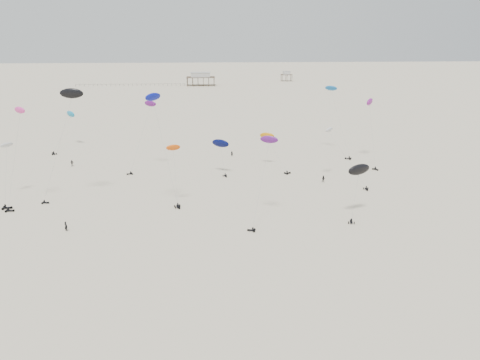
{
  "coord_description": "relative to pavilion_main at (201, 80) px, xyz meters",
  "views": [
    {
      "loc": [
        -7.06,
        -6.81,
        36.68
      ],
      "look_at": [
        0.0,
        88.0,
        7.0
      ],
      "focal_mm": 35.0,
      "sensor_mm": 36.0,
      "label": 1
    }
  ],
  "objects": [
    {
      "name": "rig_0",
      "position": [
        -6.63,
        -257.62,
        12.76
      ],
      "size": [
        7.43,
        5.52,
        25.15
      ],
      "rotation": [
        0.0,
        0.0,
        3.5
      ],
      "color": "black",
      "rests_on": "ground"
    },
    {
      "name": "rig_8",
      "position": [
        -43.65,
        -196.42,
        4.33
      ],
      "size": [
        6.17,
        18.37,
        17.18
      ],
      "rotation": [
        0.0,
        0.0,
        0.61
      ],
      "color": "black",
      "rests_on": "ground"
    },
    {
      "name": "pavilion_main",
      "position": [
        0.0,
        0.0,
        0.0
      ],
      "size": [
        21.0,
        13.0,
        9.8
      ],
      "color": "brown",
      "rests_on": "ground"
    },
    {
      "name": "rig_9",
      "position": [
        44.33,
        -211.03,
        10.38
      ],
      "size": [
        6.39,
        16.73,
        23.35
      ],
      "rotation": [
        0.0,
        0.0,
        1.1
      ],
      "color": "black",
      "rests_on": "ground"
    },
    {
      "name": "rig_3",
      "position": [
        37.94,
        -241.74,
        3.96
      ],
      "size": [
        8.89,
        15.88,
        18.61
      ],
      "rotation": [
        0.0,
        0.0,
        3.12
      ],
      "color": "black",
      "rests_on": "ground"
    },
    {
      "name": "spectator_3",
      "position": [
        10.97,
        -214.33,
        -4.22
      ],
      "size": [
        0.75,
        0.52,
        2.02
      ],
      "primitive_type": "imported",
      "rotation": [
        0.0,
        0.0,
        3.16
      ],
      "color": "black",
      "rests_on": "ground"
    },
    {
      "name": "ground_plane",
      "position": [
        10.0,
        -150.0,
        -4.22
      ],
      "size": [
        900.0,
        900.0,
        0.0
      ],
      "primitive_type": "plane",
      "color": "beige"
    },
    {
      "name": "rig_7",
      "position": [
        -38.26,
        -254.63,
        9.04
      ],
      "size": [
        5.24,
        8.94,
        21.78
      ],
      "rotation": [
        0.0,
        0.0,
        4.64
      ],
      "color": "black",
      "rests_on": "ground"
    },
    {
      "name": "spectator_2",
      "position": [
        -36.11,
        -222.42,
        -4.22
      ],
      "size": [
        1.38,
        0.9,
        2.17
      ],
      "primitive_type": "imported",
      "rotation": [
        0.0,
        0.0,
        6.11
      ],
      "color": "black",
      "rests_on": "ground"
    },
    {
      "name": "rig_4",
      "position": [
        52.33,
        -220.53,
        10.32
      ],
      "size": [
        5.07,
        18.54,
        21.6
      ],
      "rotation": [
        0.0,
        0.0,
        3.52
      ],
      "color": "black",
      "rests_on": "ground"
    },
    {
      "name": "rig_6",
      "position": [
        6.98,
        -232.65,
        3.33
      ],
      "size": [
        5.43,
        7.24,
        9.61
      ],
      "rotation": [
        0.0,
        0.0,
        3.46
      ],
      "color": "black",
      "rests_on": "ground"
    },
    {
      "name": "rig_11",
      "position": [
        -13.57,
        -225.58,
        10.24
      ],
      "size": [
        8.67,
        11.12,
        19.93
      ],
      "rotation": [
        0.0,
        0.0,
        1.95
      ],
      "color": "black",
      "rests_on": "ground"
    },
    {
      "name": "rig_1",
      "position": [
        -4.05,
        -256.86,
        4.63
      ],
      "size": [
        3.34,
        5.2,
        13.67
      ],
      "rotation": [
        0.0,
        0.0,
        6.22
      ],
      "color": "black",
      "rests_on": "ground"
    },
    {
      "name": "rig_10",
      "position": [
        -42.28,
        -252.15,
        1.59
      ],
      "size": [
        5.27,
        13.37,
        15.41
      ],
      "rotation": [
        0.0,
        0.0,
        4.81
      ],
      "color": "black",
      "rests_on": "ground"
    },
    {
      "name": "rig_12",
      "position": [
        -27.5,
        -249.49,
        17.51
      ],
      "size": [
        10.59,
        6.95,
        25.56
      ],
      "rotation": [
        0.0,
        0.0,
        4.57
      ],
      "color": "black",
      "rests_on": "ground"
    },
    {
      "name": "rig_5",
      "position": [
        21.71,
        -226.62,
        2.45
      ],
      "size": [
        7.83,
        13.51,
        13.77
      ],
      "rotation": [
        0.0,
        0.0,
        5.2
      ],
      "color": "black",
      "rests_on": "ground"
    },
    {
      "name": "rig_13",
      "position": [
        34.49,
        -265.5,
        4.28
      ],
      "size": [
        6.56,
        8.84,
        11.39
      ],
      "rotation": [
        0.0,
        0.0,
        6.05
      ],
      "color": "black",
      "rests_on": "ground"
    },
    {
      "name": "spectator_1",
      "position": [
        33.1,
        -243.16,
        -4.22
      ],
      "size": [
        1.17,
        0.91,
        2.1
      ],
      "primitive_type": "imported",
      "rotation": [
        0.0,
        0.0,
        5.94
      ],
      "color": "black",
      "rests_on": "ground"
    },
    {
      "name": "rig_2",
      "position": [
        14.82,
        -266.1,
        8.3
      ],
      "size": [
        7.27,
        11.4,
        18.07
      ],
      "rotation": [
        0.0,
        0.0,
        1.35
      ],
      "color": "black",
      "rests_on": "ground"
    },
    {
      "name": "spectator_0",
      "position": [
        -24.65,
        -270.38,
        -4.22
      ],
      "size": [
        1.0,
        0.92,
        2.28
      ],
      "primitive_type": "imported",
      "rotation": [
        0.0,
        0.0,
        2.59
      ],
      "color": "black",
      "rests_on": "ground"
    },
    {
      "name": "pier_fence",
      "position": [
        -52.0,
        -0.0,
        -3.45
      ],
      "size": [
        80.2,
        0.2,
        1.5
      ],
      "color": "black",
      "rests_on": "ground"
    },
    {
      "name": "pavilion_small",
      "position": [
        70.0,
        30.0,
        -0.74
      ],
      "size": [
        9.0,
        7.0,
        8.0
      ],
      "color": "brown",
      "rests_on": "ground"
    }
  ]
}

